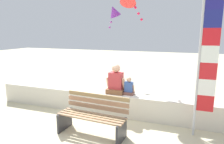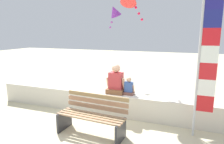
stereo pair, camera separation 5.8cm
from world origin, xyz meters
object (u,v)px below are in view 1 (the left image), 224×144
at_px(person_adult, 116,82).
at_px(person_child, 129,88).
at_px(park_bench, 93,116).
at_px(flag_banner, 205,59).
at_px(kite_purple, 114,11).

bearing_deg(person_adult, person_child, 0.06).
relative_size(park_bench, person_adult, 1.95).
height_order(flag_banner, kite_purple, kite_purple).
bearing_deg(park_bench, kite_purple, 100.44).
relative_size(park_bench, kite_purple, 1.95).
xyz_separation_m(park_bench, kite_purple, (-0.54, 2.94, 2.57)).
distance_m(person_child, kite_purple, 2.93).
height_order(person_adult, kite_purple, kite_purple).
distance_m(person_adult, person_child, 0.39).
relative_size(flag_banner, kite_purple, 3.75).
bearing_deg(person_adult, kite_purple, 111.39).
distance_m(park_bench, flag_banner, 2.72).
bearing_deg(person_child, kite_purple, 121.58).
relative_size(person_child, flag_banner, 0.16).
distance_m(flag_banner, kite_purple, 3.81).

